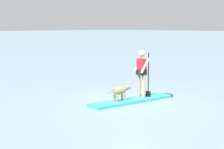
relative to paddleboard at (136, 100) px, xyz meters
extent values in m
plane|color=gray|center=(-0.23, 0.03, -0.05)|extent=(400.00, 400.00, 0.00)
cube|color=#33B2BF|center=(-0.23, 0.03, 0.00)|extent=(3.50, 1.18, 0.10)
ellipsoid|color=black|center=(1.47, -0.21, 0.00)|extent=(0.65, 0.74, 0.10)
cylinder|color=tan|center=(0.24, 0.10, 0.48)|extent=(0.12, 0.12, 0.86)
cylinder|color=tan|center=(0.21, -0.16, 0.48)|extent=(0.12, 0.12, 0.86)
cube|color=black|center=(0.23, -0.03, 0.99)|extent=(0.27, 0.39, 0.20)
cube|color=#B21E2D|center=(0.23, -0.03, 1.20)|extent=(0.25, 0.37, 0.58)
sphere|color=tan|center=(0.23, -0.03, 1.66)|extent=(0.22, 0.22, 0.22)
ellipsoid|color=white|center=(0.23, -0.03, 1.72)|extent=(0.23, 0.23, 0.11)
cylinder|color=tan|center=(0.25, 0.16, 1.24)|extent=(0.43, 0.15, 0.54)
cylinder|color=tan|center=(0.20, -0.22, 1.24)|extent=(0.43, 0.15, 0.54)
cylinder|color=black|center=(0.57, -0.08, 0.87)|extent=(0.04, 0.04, 1.64)
cube|color=black|center=(0.57, -0.08, 0.15)|extent=(0.10, 0.19, 0.20)
ellipsoid|color=#997A51|center=(-0.78, 0.11, 0.41)|extent=(0.58, 0.30, 0.26)
ellipsoid|color=#997A51|center=(-0.44, 0.06, 0.49)|extent=(0.24, 0.19, 0.18)
ellipsoid|color=brown|center=(-0.33, 0.05, 0.47)|extent=(0.13, 0.10, 0.08)
cylinder|color=#997A51|center=(-1.15, 0.17, 0.46)|extent=(0.27, 0.09, 0.18)
cylinder|color=#997A51|center=(-0.60, 0.16, 0.17)|extent=(0.07, 0.07, 0.23)
cylinder|color=#997A51|center=(-0.62, 0.01, 0.17)|extent=(0.07, 0.07, 0.23)
cylinder|color=#997A51|center=(-0.93, 0.21, 0.17)|extent=(0.07, 0.07, 0.23)
cylinder|color=#997A51|center=(-0.95, 0.06, 0.17)|extent=(0.07, 0.07, 0.23)
camera|label=1|loc=(-9.43, -8.07, 2.65)|focal=55.48mm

